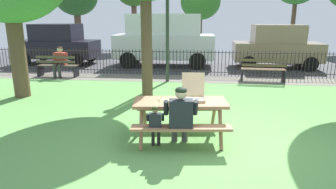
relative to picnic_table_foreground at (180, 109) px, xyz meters
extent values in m
cube|color=#639E50|center=(0.87, 1.21, -0.61)|extent=(28.00, 10.59, 0.02)
cube|color=slate|center=(0.87, 5.81, -0.60)|extent=(28.00, 1.40, 0.01)
cube|color=#424247|center=(0.87, 10.24, -0.60)|extent=(28.00, 7.48, 0.01)
cube|color=#9D714E|center=(0.00, 0.00, 0.14)|extent=(1.87, 0.96, 0.06)
cube|color=#9D714E|center=(0.07, -0.60, -0.16)|extent=(1.82, 0.48, 0.05)
cube|color=#9D714E|center=(-0.07, 0.60, -0.16)|extent=(1.82, 0.48, 0.05)
cylinder|color=#9D714E|center=(-0.69, -0.49, -0.24)|extent=(0.12, 0.44, 0.74)
cylinder|color=#9D714E|center=(-0.78, 0.33, -0.24)|extent=(0.12, 0.44, 0.74)
cylinder|color=#9D714E|center=(0.78, -0.33, -0.24)|extent=(0.12, 0.44, 0.74)
cylinder|color=#9D714E|center=(0.69, 0.49, -0.24)|extent=(0.12, 0.44, 0.74)
cube|color=tan|center=(0.25, 0.09, 0.18)|extent=(0.48, 0.48, 0.01)
cube|color=silver|center=(0.25, 0.09, 0.19)|extent=(0.44, 0.44, 0.00)
cube|color=tan|center=(0.26, -0.13, 0.21)|extent=(0.45, 0.03, 0.04)
cube|color=tan|center=(0.24, 0.31, 0.21)|extent=(0.45, 0.03, 0.04)
cube|color=tan|center=(0.03, 0.08, 0.21)|extent=(0.03, 0.45, 0.04)
cube|color=tan|center=(0.47, 0.10, 0.21)|extent=(0.03, 0.45, 0.04)
cube|color=tan|center=(0.24, 0.33, 0.45)|extent=(0.46, 0.14, 0.45)
pyramid|color=#EFDD71|center=(-0.30, 0.04, 0.18)|extent=(0.27, 0.21, 0.01)
cube|color=tan|center=(-0.42, 0.01, 0.18)|extent=(0.07, 0.18, 0.02)
cylinder|color=#4A4A4A|center=(-0.09, -0.19, -0.38)|extent=(0.12, 0.12, 0.44)
cylinder|color=#4A4A4A|center=(-0.07, -0.40, -0.13)|extent=(0.20, 0.43, 0.15)
cylinder|color=#4A4A4A|center=(0.11, -0.17, -0.38)|extent=(0.12, 0.12, 0.44)
cylinder|color=#4A4A4A|center=(0.13, -0.38, -0.13)|extent=(0.20, 0.43, 0.15)
cube|color=#1E2328|center=(0.05, -0.60, 0.10)|extent=(0.44, 0.27, 0.52)
cylinder|color=#1E2328|center=(-0.21, -0.58, 0.21)|extent=(0.11, 0.22, 0.31)
cylinder|color=#1E2328|center=(0.31, -0.52, 0.21)|extent=(0.11, 0.22, 0.31)
sphere|color=beige|center=(0.05, -0.58, 0.48)|extent=(0.21, 0.21, 0.21)
ellipsoid|color=black|center=(0.05, -0.59, 0.53)|extent=(0.21, 0.20, 0.12)
cylinder|color=black|center=(-0.48, -0.43, -0.38)|extent=(0.06, 0.06, 0.44)
cylinder|color=black|center=(-0.46, -0.54, -0.14)|extent=(0.10, 0.23, 0.08)
cylinder|color=black|center=(-0.37, -0.42, -0.38)|extent=(0.06, 0.06, 0.44)
cylinder|color=black|center=(-0.36, -0.53, -0.14)|extent=(0.10, 0.23, 0.08)
cube|color=#1E2328|center=(-0.40, -0.65, -0.02)|extent=(0.23, 0.14, 0.27)
cylinder|color=#1E2328|center=(-0.54, -0.64, 0.04)|extent=(0.06, 0.11, 0.16)
cylinder|color=#1E2328|center=(-0.26, -0.61, 0.04)|extent=(0.06, 0.11, 0.16)
sphere|color=#8C6647|center=(-0.40, -0.64, 0.18)|extent=(0.11, 0.11, 0.11)
ellipsoid|color=black|center=(-0.40, -0.64, 0.21)|extent=(0.11, 0.11, 0.06)
cylinder|color=#2D2823|center=(0.87, 6.51, 0.36)|extent=(21.89, 0.03, 0.03)
cylinder|color=#2D2823|center=(0.87, 6.51, -0.44)|extent=(21.89, 0.03, 0.03)
cylinder|color=#2D2823|center=(-8.32, 6.51, -0.08)|extent=(0.02, 0.02, 1.04)
cylinder|color=#2D2823|center=(-8.18, 6.51, -0.08)|extent=(0.02, 0.02, 1.04)
cylinder|color=#2D2823|center=(-8.04, 6.51, -0.08)|extent=(0.02, 0.02, 1.04)
cylinder|color=#2D2823|center=(-7.90, 6.51, -0.08)|extent=(0.02, 0.02, 1.04)
cylinder|color=#2D2823|center=(-7.76, 6.51, -0.08)|extent=(0.02, 0.02, 1.04)
cylinder|color=#2D2823|center=(-7.62, 6.51, -0.08)|extent=(0.02, 0.02, 1.04)
cylinder|color=#2D2823|center=(-7.48, 6.51, -0.08)|extent=(0.02, 0.02, 1.04)
cylinder|color=#2D2823|center=(-7.34, 6.51, -0.08)|extent=(0.02, 0.02, 1.04)
cylinder|color=#2D2823|center=(-7.20, 6.51, -0.08)|extent=(0.02, 0.02, 1.04)
cylinder|color=#2D2823|center=(-7.06, 6.51, -0.08)|extent=(0.02, 0.02, 1.04)
cylinder|color=#2D2823|center=(-6.92, 6.51, -0.08)|extent=(0.02, 0.02, 1.04)
cylinder|color=#2D2823|center=(-6.78, 6.51, -0.08)|extent=(0.02, 0.02, 1.04)
cylinder|color=#2D2823|center=(-6.64, 6.51, -0.08)|extent=(0.02, 0.02, 1.04)
cylinder|color=#2D2823|center=(-6.50, 6.51, -0.08)|extent=(0.02, 0.02, 1.04)
cylinder|color=#2D2823|center=(-6.36, 6.51, -0.08)|extent=(0.02, 0.02, 1.04)
cylinder|color=#2D2823|center=(-6.22, 6.51, -0.08)|extent=(0.02, 0.02, 1.04)
cylinder|color=#2D2823|center=(-6.08, 6.51, -0.08)|extent=(0.02, 0.02, 1.04)
cylinder|color=#2D2823|center=(-5.94, 6.51, -0.08)|extent=(0.02, 0.02, 1.04)
cylinder|color=#2D2823|center=(-5.80, 6.51, -0.08)|extent=(0.02, 0.02, 1.04)
cylinder|color=#2D2823|center=(-5.66, 6.51, -0.08)|extent=(0.02, 0.02, 1.04)
cylinder|color=#2D2823|center=(-5.52, 6.51, -0.08)|extent=(0.02, 0.02, 1.04)
cylinder|color=#2D2823|center=(-5.38, 6.51, -0.08)|extent=(0.02, 0.02, 1.04)
cylinder|color=#2D2823|center=(-5.24, 6.51, -0.08)|extent=(0.02, 0.02, 1.04)
cylinder|color=#2D2823|center=(-5.09, 6.51, -0.08)|extent=(0.02, 0.02, 1.04)
cylinder|color=#2D2823|center=(-4.95, 6.51, -0.08)|extent=(0.02, 0.02, 1.04)
cylinder|color=#2D2823|center=(-4.81, 6.51, -0.08)|extent=(0.02, 0.02, 1.04)
cylinder|color=#2D2823|center=(-4.67, 6.51, -0.08)|extent=(0.02, 0.02, 1.04)
cylinder|color=#2D2823|center=(-4.53, 6.51, -0.08)|extent=(0.02, 0.02, 1.04)
cylinder|color=#2D2823|center=(-4.39, 6.51, -0.08)|extent=(0.02, 0.02, 1.04)
cylinder|color=#2D2823|center=(-4.25, 6.51, -0.08)|extent=(0.02, 0.02, 1.04)
cylinder|color=#2D2823|center=(-4.11, 6.51, -0.08)|extent=(0.02, 0.02, 1.04)
cylinder|color=#2D2823|center=(-3.97, 6.51, -0.08)|extent=(0.02, 0.02, 1.04)
cylinder|color=#2D2823|center=(-3.83, 6.51, -0.08)|extent=(0.02, 0.02, 1.04)
cylinder|color=#2D2823|center=(-3.69, 6.51, -0.08)|extent=(0.02, 0.02, 1.04)
cylinder|color=#2D2823|center=(-3.55, 6.51, -0.08)|extent=(0.02, 0.02, 1.04)
cylinder|color=#2D2823|center=(-3.41, 6.51, -0.08)|extent=(0.02, 0.02, 1.04)
cylinder|color=#2D2823|center=(-3.27, 6.51, -0.08)|extent=(0.02, 0.02, 1.04)
cylinder|color=#2D2823|center=(-3.13, 6.51, -0.08)|extent=(0.02, 0.02, 1.04)
cylinder|color=#2D2823|center=(-2.99, 6.51, -0.08)|extent=(0.02, 0.02, 1.04)
cylinder|color=#2D2823|center=(-2.85, 6.51, -0.08)|extent=(0.02, 0.02, 1.04)
cylinder|color=#2D2823|center=(-2.71, 6.51, -0.08)|extent=(0.02, 0.02, 1.04)
cylinder|color=#2D2823|center=(-2.57, 6.51, -0.08)|extent=(0.02, 0.02, 1.04)
cylinder|color=#2D2823|center=(-2.43, 6.51, -0.08)|extent=(0.02, 0.02, 1.04)
cylinder|color=#2D2823|center=(-2.29, 6.51, -0.08)|extent=(0.02, 0.02, 1.04)
cylinder|color=#2D2823|center=(-2.15, 6.51, -0.08)|extent=(0.02, 0.02, 1.04)
cylinder|color=#2D2823|center=(-2.01, 6.51, -0.08)|extent=(0.02, 0.02, 1.04)
cylinder|color=#2D2823|center=(-1.87, 6.51, -0.08)|extent=(0.02, 0.02, 1.04)
cylinder|color=#2D2823|center=(-1.73, 6.51, -0.08)|extent=(0.02, 0.02, 1.04)
cylinder|color=#2D2823|center=(-1.59, 6.51, -0.08)|extent=(0.02, 0.02, 1.04)
cylinder|color=#2D2823|center=(-1.45, 6.51, -0.08)|extent=(0.02, 0.02, 1.04)
cylinder|color=#2D2823|center=(-1.31, 6.51, -0.08)|extent=(0.02, 0.02, 1.04)
cylinder|color=#2D2823|center=(-1.17, 6.51, -0.08)|extent=(0.02, 0.02, 1.04)
cylinder|color=#2D2823|center=(-1.03, 6.51, -0.08)|extent=(0.02, 0.02, 1.04)
cylinder|color=#2D2823|center=(-0.89, 6.51, -0.08)|extent=(0.02, 0.02, 1.04)
cylinder|color=#2D2823|center=(-0.75, 6.51, -0.08)|extent=(0.02, 0.02, 1.04)
cylinder|color=#2D2823|center=(-0.61, 6.51, -0.08)|extent=(0.02, 0.02, 1.04)
cylinder|color=#2D2823|center=(-0.46, 6.51, -0.08)|extent=(0.02, 0.02, 1.04)
cylinder|color=#2D2823|center=(-0.32, 6.51, -0.08)|extent=(0.02, 0.02, 1.04)
cylinder|color=#2D2823|center=(-0.18, 6.51, -0.08)|extent=(0.02, 0.02, 1.04)
cylinder|color=#2D2823|center=(-0.04, 6.51, -0.08)|extent=(0.02, 0.02, 1.04)
cylinder|color=#2D2823|center=(0.10, 6.51, -0.08)|extent=(0.02, 0.02, 1.04)
cylinder|color=#2D2823|center=(0.24, 6.51, -0.08)|extent=(0.02, 0.02, 1.04)
cylinder|color=#2D2823|center=(0.38, 6.51, -0.08)|extent=(0.02, 0.02, 1.04)
cylinder|color=#2D2823|center=(0.52, 6.51, -0.08)|extent=(0.02, 0.02, 1.04)
cylinder|color=#2D2823|center=(0.66, 6.51, -0.08)|extent=(0.02, 0.02, 1.04)
cylinder|color=#2D2823|center=(0.80, 6.51, -0.08)|extent=(0.02, 0.02, 1.04)
cylinder|color=#2D2823|center=(0.94, 6.51, -0.08)|extent=(0.02, 0.02, 1.04)
cylinder|color=#2D2823|center=(1.08, 6.51, -0.08)|extent=(0.02, 0.02, 1.04)
cylinder|color=#2D2823|center=(1.22, 6.51, -0.08)|extent=(0.02, 0.02, 1.04)
cylinder|color=#2D2823|center=(1.36, 6.51, -0.08)|extent=(0.02, 0.02, 1.04)
cylinder|color=#2D2823|center=(1.50, 6.51, -0.08)|extent=(0.02, 0.02, 1.04)
cylinder|color=#2D2823|center=(1.64, 6.51, -0.08)|extent=(0.02, 0.02, 1.04)
cylinder|color=#2D2823|center=(1.78, 6.51, -0.08)|extent=(0.02, 0.02, 1.04)
cylinder|color=#2D2823|center=(1.92, 6.51, -0.08)|extent=(0.02, 0.02, 1.04)
cylinder|color=#2D2823|center=(2.06, 6.51, -0.08)|extent=(0.02, 0.02, 1.04)
cylinder|color=#2D2823|center=(2.20, 6.51, -0.08)|extent=(0.02, 0.02, 1.04)
cylinder|color=#2D2823|center=(2.34, 6.51, -0.08)|extent=(0.02, 0.02, 1.04)
cylinder|color=#2D2823|center=(2.48, 6.51, -0.08)|extent=(0.02, 0.02, 1.04)
cylinder|color=#2D2823|center=(2.62, 6.51, -0.08)|extent=(0.02, 0.02, 1.04)
cylinder|color=#2D2823|center=(2.76, 6.51, -0.08)|extent=(0.02, 0.02, 1.04)
cylinder|color=#2D2823|center=(2.90, 6.51, -0.08)|extent=(0.02, 0.02, 1.04)
cylinder|color=#2D2823|center=(3.04, 6.51, -0.08)|extent=(0.02, 0.02, 1.04)
cylinder|color=#2D2823|center=(3.18, 6.51, -0.08)|extent=(0.02, 0.02, 1.04)
cylinder|color=#2D2823|center=(3.32, 6.51, -0.08)|extent=(0.02, 0.02, 1.04)
cylinder|color=#2D2823|center=(3.46, 6.51, -0.08)|extent=(0.02, 0.02, 1.04)
cylinder|color=#2D2823|center=(3.60, 6.51, -0.08)|extent=(0.02, 0.02, 1.04)
cylinder|color=#2D2823|center=(3.74, 6.51, -0.08)|extent=(0.02, 0.02, 1.04)
cylinder|color=#2D2823|center=(3.88, 6.51, -0.08)|extent=(0.02, 0.02, 1.04)
cylinder|color=#2D2823|center=(4.02, 6.51, -0.08)|extent=(0.02, 0.02, 1.04)
cylinder|color=#2D2823|center=(4.16, 6.51, -0.08)|extent=(0.02, 0.02, 1.04)
cylinder|color=#2D2823|center=(4.31, 6.51, -0.08)|extent=(0.02, 0.02, 1.04)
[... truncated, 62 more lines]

